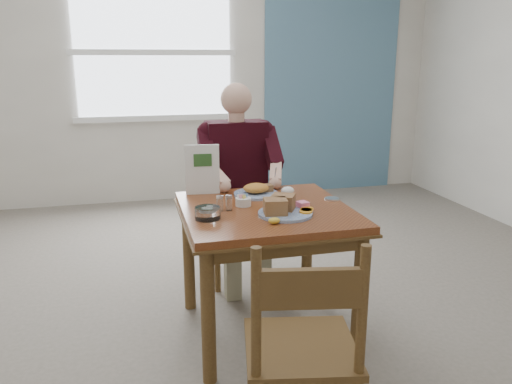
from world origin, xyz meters
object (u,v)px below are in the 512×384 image
object	(u,v)px
far_plate	(257,191)
near_plate	(283,208)
chair_near	(302,351)
diner	(238,170)
table	(266,227)
chair_far	(236,213)

from	to	relation	value
far_plate	near_plate	bearing A→B (deg)	-84.65
near_plate	far_plate	xyz separation A→B (m)	(-0.04, 0.41, -0.01)
chair_near	diner	world-z (taller)	diner
far_plate	table	bearing A→B (deg)	-93.40
table	near_plate	distance (m)	0.21
diner	near_plate	xyz separation A→B (m)	(0.05, -0.85, -0.03)
table	far_plate	size ratio (longest dim) A/B	3.25
far_plate	chair_near	bearing A→B (deg)	-96.41
chair_near	far_plate	size ratio (longest dim) A/B	3.35
near_plate	far_plate	size ratio (longest dim) A/B	1.24
table	chair_near	world-z (taller)	chair_near
diner	chair_far	bearing A→B (deg)	90.01
chair_far	far_plate	world-z (taller)	chair_far
table	far_plate	xyz separation A→B (m)	(0.02, 0.27, 0.14)
chair_near	near_plate	xyz separation A→B (m)	(0.18, 0.82, 0.31)
table	chair_near	size ratio (longest dim) A/B	0.97
chair_far	diner	size ratio (longest dim) A/B	0.69
near_plate	table	bearing A→B (deg)	110.89
table	chair_far	world-z (taller)	chair_far
diner	far_plate	bearing A→B (deg)	-87.96
diner	near_plate	bearing A→B (deg)	-86.37
table	chair_far	distance (m)	0.81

